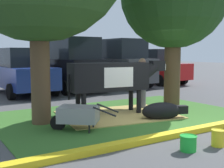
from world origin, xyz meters
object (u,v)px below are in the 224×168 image
Objects in this scene: cow_holstein at (112,77)px; suv_dark_grey at (117,63)px; calf_lying at (163,111)px; bucket_green at (188,143)px; person_handler at (142,82)px; suv_black at (70,64)px; sedan_red at (155,67)px; sedan_blue at (22,72)px; wheelbarrow at (78,115)px; bucket_yellow at (218,138)px.

suv_dark_grey is at bearing 55.76° from cow_holstein.
calf_lying is 2.59m from bucket_green.
person_handler is 4.31m from bucket_green.
suv_black reaches higher than sedan_red.
person_handler reaches higher than bucket_green.
cow_holstein reaches higher than bucket_green.
bucket_green is 12.38m from sedan_red.
cow_holstein is at bearing -102.86° from suv_black.
sedan_blue is at bearing 104.18° from calf_lying.
suv_black reaches higher than person_handler.
person_handler is 1.17× the size of wheelbarrow.
suv_dark_grey reaches higher than calf_lying.
suv_dark_grey is (2.81, 0.14, 0.00)m from suv_black.
sedan_red is (5.62, 0.33, -0.29)m from suv_black.
sedan_red is (6.99, 6.34, -0.13)m from cow_holstein.
person_handler is 0.37× the size of sedan_blue.
bucket_green is 9.73m from suv_black.
suv_black is at bearing 82.91° from bucket_yellow.
bucket_yellow is at bearing -105.66° from calf_lying.
sedan_blue is (-0.98, 5.88, -0.13)m from cow_holstein.
suv_black reaches higher than calf_lying.
cow_holstein is at bearing -80.58° from sedan_blue.
suv_black is 1.00× the size of suv_dark_grey.
wheelbarrow is at bearing 126.08° from bucket_yellow.
suv_dark_grey is 1.05× the size of sedan_red.
sedan_red is at bearing 52.54° from bucket_green.
sedan_blue is (0.67, 6.97, 0.60)m from wheelbarrow.
sedan_red reaches higher than bucket_yellow.
cow_holstein reaches higher than bucket_yellow.
calf_lying is 0.30× the size of sedan_blue.
bucket_yellow is at bearing -124.50° from sedan_red.
bucket_green is 0.07× the size of sedan_red.
person_handler is (0.53, 1.60, 0.65)m from calf_lying.
bucket_yellow is at bearing -106.78° from person_handler.
person_handler reaches higher than bucket_yellow.
bucket_yellow is at bearing -112.38° from suv_dark_grey.
calf_lying is (0.83, -1.26, -0.88)m from cow_holstein.
bucket_yellow is 9.73m from suv_black.
cow_holstein is 0.67× the size of suv_dark_grey.
sedan_blue is at bearing -176.97° from suv_black.
sedan_blue reaches higher than bucket_yellow.
person_handler reaches higher than cow_holstein.
wheelbarrow is 3.10m from bucket_yellow.
person_handler is at bearing -133.21° from sedan_red.
suv_black is (0.01, 5.67, 0.38)m from person_handler.
bucket_green is at bearing -121.40° from calf_lying.
wheelbarrow is 7.03m from sedan_blue.
cow_holstein is at bearing 123.30° from calf_lying.
person_handler is (1.36, 0.34, -0.23)m from cow_holstein.
calf_lying is 2.48m from wheelbarrow.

